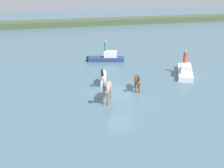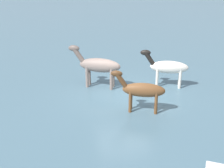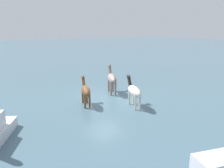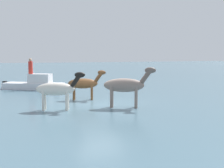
# 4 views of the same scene
# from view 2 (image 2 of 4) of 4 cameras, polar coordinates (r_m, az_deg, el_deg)

# --- Properties ---
(ground_plane) EXTENTS (161.91, 161.91, 0.00)m
(ground_plane) POSITION_cam_2_polar(r_m,az_deg,el_deg) (14.64, 2.10, -2.14)
(ground_plane) COLOR #476675
(horse_dun_straggler) EXTENTS (1.47, 2.52, 2.02)m
(horse_dun_straggler) POSITION_cam_2_polar(r_m,az_deg,el_deg) (15.26, -2.52, 3.37)
(horse_dun_straggler) COLOR gray
(horse_dun_straggler) RESTS_ON ground_plane
(horse_gray_outer) EXTENTS (1.06, 2.21, 1.73)m
(horse_gray_outer) POSITION_cam_2_polar(r_m,az_deg,el_deg) (12.89, 5.36, -1.09)
(horse_gray_outer) COLOR brown
(horse_gray_outer) RESTS_ON ground_plane
(horse_pinto_flank) EXTENTS (1.11, 2.32, 1.82)m
(horse_pinto_flank) POSITION_cam_2_polar(r_m,az_deg,el_deg) (15.56, 9.92, 2.99)
(horse_pinto_flank) COLOR silver
(horse_pinto_flank) RESTS_ON ground_plane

